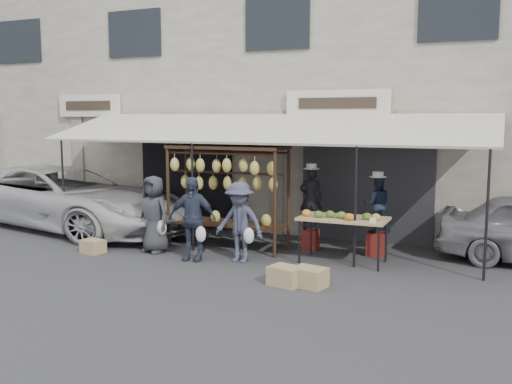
% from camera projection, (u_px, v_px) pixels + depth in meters
% --- Properties ---
extents(ground_plane, '(90.00, 90.00, 0.00)m').
position_uv_depth(ground_plane, '(209.00, 268.00, 10.79)').
color(ground_plane, '#2D2D30').
extents(shophouse, '(24.00, 6.15, 7.30)m').
position_uv_depth(shophouse, '(315.00, 88.00, 16.23)').
color(shophouse, beige).
rests_on(shophouse, ground_plane).
extents(awning, '(10.00, 2.35, 2.92)m').
position_uv_depth(awning, '(257.00, 129.00, 12.53)').
color(awning, beige).
rests_on(awning, ground_plane).
extents(banana_rack, '(2.60, 0.90, 2.24)m').
position_uv_depth(banana_rack, '(227.00, 177.00, 12.19)').
color(banana_rack, black).
rests_on(banana_rack, ground_plane).
extents(produce_table, '(1.70, 0.90, 1.04)m').
position_uv_depth(produce_table, '(343.00, 219.00, 11.04)').
color(produce_table, tan).
rests_on(produce_table, ground_plane).
extents(vendor_left, '(0.56, 0.45, 1.34)m').
position_uv_depth(vendor_left, '(311.00, 199.00, 12.13)').
color(vendor_left, black).
rests_on(vendor_left, stool_left).
extents(vendor_right, '(0.68, 0.59, 1.18)m').
position_uv_depth(vendor_right, '(377.00, 204.00, 11.61)').
color(vendor_right, '#172336').
rests_on(vendor_right, stool_right).
extents(customer_left, '(0.89, 0.68, 1.62)m').
position_uv_depth(customer_left, '(154.00, 214.00, 11.95)').
color(customer_left, '#2F3034').
rests_on(customer_left, ground_plane).
extents(customer_mid, '(1.03, 0.56, 1.67)m').
position_uv_depth(customer_mid, '(192.00, 219.00, 11.30)').
color(customer_mid, '#2F374A').
rests_on(customer_mid, ground_plane).
extents(customer_right, '(1.06, 0.65, 1.58)m').
position_uv_depth(customer_right, '(240.00, 222.00, 11.16)').
color(customer_right, '#3B3E53').
rests_on(customer_right, ground_plane).
extents(stool_left, '(0.38, 0.38, 0.44)m').
position_uv_depth(stool_left, '(310.00, 240.00, 12.24)').
color(stool_left, maroon).
rests_on(stool_left, ground_plane).
extents(stool_right, '(0.35, 0.35, 0.49)m').
position_uv_depth(stool_right, '(376.00, 244.00, 11.72)').
color(stool_right, maroon).
rests_on(stool_right, ground_plane).
extents(crate_near_a, '(0.62, 0.53, 0.32)m').
position_uv_depth(crate_near_a, '(286.00, 276.00, 9.66)').
color(crate_near_a, tan).
rests_on(crate_near_a, ground_plane).
extents(crate_near_b, '(0.62, 0.52, 0.32)m').
position_uv_depth(crate_near_b, '(310.00, 277.00, 9.57)').
color(crate_near_b, tan).
rests_on(crate_near_b, ground_plane).
extents(crate_far, '(0.53, 0.44, 0.28)m').
position_uv_depth(crate_far, '(93.00, 246.00, 11.97)').
color(crate_far, tan).
rests_on(crate_far, ground_plane).
extents(van, '(5.97, 3.64, 2.32)m').
position_uv_depth(van, '(60.00, 182.00, 14.80)').
color(van, silver).
rests_on(van, ground_plane).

